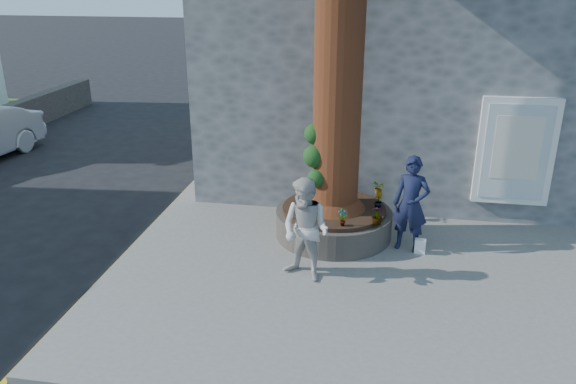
# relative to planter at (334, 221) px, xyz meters

# --- Properties ---
(ground) EXTENTS (120.00, 120.00, 0.00)m
(ground) POSITION_rel_planter_xyz_m (-0.80, -2.00, -0.41)
(ground) COLOR black
(ground) RESTS_ON ground
(pavement) EXTENTS (9.00, 8.00, 0.12)m
(pavement) POSITION_rel_planter_xyz_m (0.70, -1.00, -0.35)
(pavement) COLOR slate
(pavement) RESTS_ON ground
(yellow_line) EXTENTS (0.10, 30.00, 0.01)m
(yellow_line) POSITION_rel_planter_xyz_m (-3.85, -1.00, -0.41)
(yellow_line) COLOR yellow
(yellow_line) RESTS_ON ground
(stone_shop) EXTENTS (10.30, 8.30, 6.30)m
(stone_shop) POSITION_rel_planter_xyz_m (1.70, 5.20, 2.75)
(stone_shop) COLOR #525658
(stone_shop) RESTS_ON ground
(planter) EXTENTS (2.30, 2.30, 0.60)m
(planter) POSITION_rel_planter_xyz_m (0.00, 0.00, 0.00)
(planter) COLOR black
(planter) RESTS_ON pavement
(man) EXTENTS (0.76, 0.59, 1.84)m
(man) POSITION_rel_planter_xyz_m (1.45, -0.37, 0.63)
(man) COLOR #131834
(man) RESTS_ON pavement
(woman) EXTENTS (1.08, 0.98, 1.80)m
(woman) POSITION_rel_planter_xyz_m (-0.31, -1.78, 0.61)
(woman) COLOR #BCB8B4
(woman) RESTS_ON pavement
(shopping_bag) EXTENTS (0.21, 0.14, 0.28)m
(shopping_bag) POSITION_rel_planter_xyz_m (1.68, -0.51, -0.15)
(shopping_bag) COLOR white
(shopping_bag) RESTS_ON pavement
(plant_a) EXTENTS (0.21, 0.19, 0.33)m
(plant_a) POSITION_rel_planter_xyz_m (0.23, -0.85, 0.47)
(plant_a) COLOR gray
(plant_a) RESTS_ON planter
(plant_b) EXTENTS (0.23, 0.23, 0.35)m
(plant_b) POSITION_rel_planter_xyz_m (0.85, 0.04, 0.48)
(plant_b) COLOR gray
(plant_b) RESTS_ON planter
(plant_c) EXTENTS (0.21, 0.21, 0.36)m
(plant_c) POSITION_rel_planter_xyz_m (0.85, -0.68, 0.49)
(plant_c) COLOR gray
(plant_c) RESTS_ON planter
(plant_d) EXTENTS (0.32, 0.34, 0.30)m
(plant_d) POSITION_rel_planter_xyz_m (0.85, 0.85, 0.46)
(plant_d) COLOR gray
(plant_d) RESTS_ON planter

